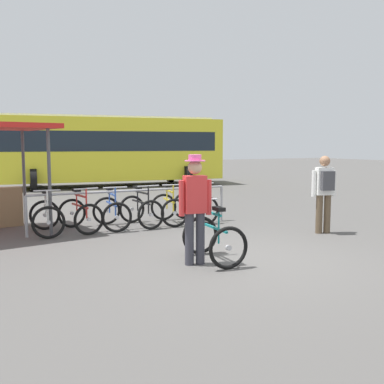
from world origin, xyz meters
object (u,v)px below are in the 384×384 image
(racked_bike_yellow, at_px, (169,208))
(racked_bike_red, at_px, (80,214))
(racked_bike_lime, at_px, (195,206))
(featured_bicycle, at_px, (211,233))
(pedestrian_with_backpack, at_px, (324,189))
(person_with_featured_bike, at_px, (195,205))
(bus_distant, at_px, (109,147))
(racked_bike_white, at_px, (46,217))
(racked_bike_black, at_px, (141,210))
(racked_bike_blue, at_px, (112,212))

(racked_bike_yellow, bearing_deg, racked_bike_red, 178.49)
(racked_bike_lime, bearing_deg, featured_bicycle, -114.40)
(racked_bike_lime, relative_size, pedestrian_with_backpack, 0.71)
(person_with_featured_bike, distance_m, bus_distant, 13.75)
(racked_bike_white, bearing_deg, featured_bicycle, -60.18)
(racked_bike_white, distance_m, racked_bike_black, 2.10)
(featured_bicycle, bearing_deg, bus_distant, 79.27)
(racked_bike_yellow, bearing_deg, pedestrian_with_backpack, -47.25)
(racked_bike_blue, distance_m, racked_bike_yellow, 1.40)
(racked_bike_white, height_order, bus_distant, bus_distant)
(racked_bike_yellow, distance_m, pedestrian_with_backpack, 3.57)
(racked_bike_black, distance_m, bus_distant, 10.29)
(person_with_featured_bike, bearing_deg, racked_bike_blue, 93.53)
(bus_distant, bearing_deg, person_with_featured_bike, -102.11)
(racked_bike_blue, bearing_deg, person_with_featured_bike, -86.47)
(racked_bike_black, distance_m, pedestrian_with_backpack, 4.09)
(racked_bike_yellow, height_order, featured_bicycle, same)
(racked_bike_lime, bearing_deg, racked_bike_yellow, 178.49)
(racked_bike_red, xyz_separation_m, bus_distant, (3.80, 9.88, 1.37))
(racked_bike_blue, bearing_deg, racked_bike_red, 178.49)
(racked_bike_blue, distance_m, bus_distant, 10.46)
(racked_bike_black, height_order, bus_distant, bus_distant)
(racked_bike_blue, xyz_separation_m, pedestrian_with_backpack, (3.79, -2.63, 0.57))
(racked_bike_blue, bearing_deg, racked_bike_white, 178.49)
(racked_bike_red, relative_size, featured_bicycle, 0.96)
(racked_bike_red, bearing_deg, person_with_featured_bike, -75.50)
(pedestrian_with_backpack, bearing_deg, featured_bicycle, -166.31)
(person_with_featured_bike, bearing_deg, featured_bicycle, 17.52)
(racked_bike_white, xyz_separation_m, racked_bike_blue, (1.40, -0.04, 0.00))
(racked_bike_red, relative_size, racked_bike_lime, 0.99)
(featured_bicycle, xyz_separation_m, pedestrian_with_backpack, (3.22, 0.78, 0.49))
(racked_bike_yellow, height_order, pedestrian_with_backpack, pedestrian_with_backpack)
(racked_bike_red, distance_m, racked_bike_blue, 0.70)
(racked_bike_blue, xyz_separation_m, bus_distant, (3.10, 9.90, 1.37))
(racked_bike_red, bearing_deg, bus_distant, 68.97)
(racked_bike_blue, relative_size, racked_bike_lime, 0.99)
(racked_bike_yellow, distance_m, bus_distant, 10.17)
(racked_bike_red, distance_m, racked_bike_lime, 2.80)
(featured_bicycle, distance_m, person_with_featured_bike, 0.63)
(racked_bike_white, bearing_deg, racked_bike_black, -1.51)
(racked_bike_blue, distance_m, pedestrian_with_backpack, 4.65)
(featured_bicycle, height_order, person_with_featured_bike, person_with_featured_bike)
(bus_distant, bearing_deg, racked_bike_yellow, -99.70)
(pedestrian_with_backpack, xyz_separation_m, bus_distant, (-0.70, 12.53, 0.80))
(racked_bike_yellow, xyz_separation_m, racked_bike_lime, (0.70, -0.02, 0.00))
(racked_bike_lime, distance_m, bus_distant, 10.10)
(racked_bike_lime, distance_m, person_with_featured_bike, 3.99)
(racked_bike_white, height_order, racked_bike_blue, same)
(pedestrian_with_backpack, relative_size, bus_distant, 0.16)
(racked_bike_black, bearing_deg, pedestrian_with_backpack, -40.14)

